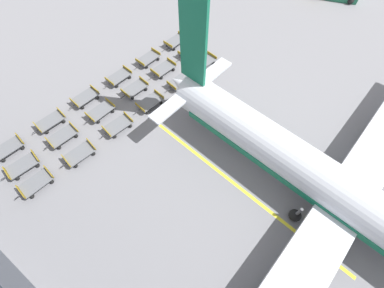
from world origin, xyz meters
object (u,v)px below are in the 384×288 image
at_px(baggage_dolly_row_mid_a_col_b, 163,69).
at_px(baggage_dolly_row_mid_a_col_d, 101,111).
at_px(baggage_dolly_row_near_col_b, 148,59).
at_px(baggage_dolly_row_near_col_c, 119,77).
at_px(baggage_dolly_row_mid_b_col_a, 204,62).
at_px(baggage_dolly_row_mid_b_col_b, 180,81).
at_px(baggage_dolly_row_near_col_d, 85,97).
at_px(baggage_dolly_row_mid_a_col_f, 23,166).
at_px(airplane, 359,206).
at_px(baggage_dolly_row_mid_b_col_d, 118,125).
at_px(baggage_dolly_row_mid_a_col_e, 63,136).
at_px(baggage_dolly_row_near_col_e, 51,121).
at_px(baggage_dolly_row_mid_b_col_f, 37,183).
at_px(baggage_dolly_row_mid_b_col_e, 80,154).
at_px(baggage_dolly_row_near_col_f, 8,148).
at_px(baggage_dolly_row_near_col_a, 175,41).
at_px(baggage_dolly_row_mid_a_col_c, 135,89).
at_px(baggage_dolly_row_mid_b_col_c, 150,102).
at_px(baggage_dolly_row_mid_a_col_a, 190,51).

bearing_deg(baggage_dolly_row_mid_a_col_b, baggage_dolly_row_mid_a_col_d, -8.69).
relative_size(baggage_dolly_row_near_col_b, baggage_dolly_row_near_col_c, 1.00).
height_order(baggage_dolly_row_mid_b_col_a, baggage_dolly_row_mid_b_col_b, same).
relative_size(baggage_dolly_row_near_col_d, baggage_dolly_row_mid_a_col_f, 1.00).
height_order(airplane, baggage_dolly_row_mid_b_col_b, airplane).
distance_m(baggage_dolly_row_mid_a_col_b, baggage_dolly_row_mid_b_col_d, 9.20).
height_order(baggage_dolly_row_near_col_d, baggage_dolly_row_mid_b_col_d, same).
distance_m(baggage_dolly_row_mid_a_col_d, baggage_dolly_row_mid_a_col_e, 4.44).
distance_m(baggage_dolly_row_near_col_e, baggage_dolly_row_mid_b_col_f, 6.80).
distance_m(baggage_dolly_row_near_col_d, baggage_dolly_row_mid_b_col_a, 14.27).
distance_m(airplane, baggage_dolly_row_near_col_e, 28.71).
height_order(baggage_dolly_row_near_col_b, baggage_dolly_row_mid_a_col_e, same).
height_order(baggage_dolly_row_mid_a_col_b, baggage_dolly_row_mid_b_col_b, same).
relative_size(baggage_dolly_row_near_col_d, baggage_dolly_row_mid_a_col_e, 1.00).
relative_size(baggage_dolly_row_near_col_c, baggage_dolly_row_mid_a_col_b, 1.00).
relative_size(baggage_dolly_row_mid_a_col_f, baggage_dolly_row_mid_b_col_e, 1.00).
bearing_deg(airplane, baggage_dolly_row_near_col_f, -66.63).
distance_m(baggage_dolly_row_near_col_b, baggage_dolly_row_mid_a_col_b, 2.65).
height_order(baggage_dolly_row_mid_a_col_f, baggage_dolly_row_mid_b_col_d, same).
xyz_separation_m(baggage_dolly_row_near_col_a, baggage_dolly_row_mid_a_col_c, (9.17, 1.35, 0.00)).
distance_m(baggage_dolly_row_near_col_a, baggage_dolly_row_mid_a_col_f, 22.32).
xyz_separation_m(baggage_dolly_row_mid_b_col_a, baggage_dolly_row_mid_b_col_e, (17.33, -2.49, 0.00)).
bearing_deg(baggage_dolly_row_mid_b_col_f, airplane, 119.18).
distance_m(baggage_dolly_row_near_col_b, baggage_dolly_row_mid_b_col_e, 14.31).
height_order(baggage_dolly_row_near_col_e, baggage_dolly_row_mid_a_col_e, same).
height_order(baggage_dolly_row_mid_b_col_a, baggage_dolly_row_mid_b_col_f, same).
bearing_deg(airplane, baggage_dolly_row_mid_a_col_c, -91.53).
distance_m(baggage_dolly_row_near_col_f, baggage_dolly_row_mid_a_col_e, 5.07).
height_order(baggage_dolly_row_near_col_a, baggage_dolly_row_near_col_d, same).
relative_size(baggage_dolly_row_mid_a_col_c, baggage_dolly_row_mid_b_col_e, 1.00).
height_order(baggage_dolly_row_near_col_d, baggage_dolly_row_near_col_e, same).
height_order(baggage_dolly_row_near_col_f, baggage_dolly_row_mid_b_col_f, same).
bearing_deg(baggage_dolly_row_near_col_b, airplane, 78.37).
height_order(baggage_dolly_row_near_col_f, baggage_dolly_row_mid_b_col_c, same).
bearing_deg(baggage_dolly_row_near_col_a, baggage_dolly_row_mid_b_col_b, 41.87).
relative_size(baggage_dolly_row_mid_a_col_b, baggage_dolly_row_mid_b_col_c, 1.00).
relative_size(baggage_dolly_row_near_col_e, baggage_dolly_row_mid_b_col_a, 1.00).
relative_size(baggage_dolly_row_mid_a_col_a, baggage_dolly_row_mid_b_col_e, 1.00).
height_order(baggage_dolly_row_near_col_c, baggage_dolly_row_mid_b_col_d, same).
bearing_deg(baggage_dolly_row_mid_a_col_a, baggage_dolly_row_mid_b_col_e, 0.35).
relative_size(baggage_dolly_row_mid_a_col_e, baggage_dolly_row_mid_b_col_f, 1.00).
height_order(baggage_dolly_row_near_col_f, baggage_dolly_row_mid_b_col_a, same).
distance_m(baggage_dolly_row_mid_a_col_c, baggage_dolly_row_mid_b_col_e, 9.36).
relative_size(baggage_dolly_row_near_col_f, baggage_dolly_row_mid_b_col_a, 1.00).
relative_size(baggage_dolly_row_mid_a_col_d, baggage_dolly_row_mid_b_col_c, 0.99).
bearing_deg(baggage_dolly_row_mid_a_col_b, baggage_dolly_row_mid_b_col_f, -0.18).
relative_size(baggage_dolly_row_mid_b_col_b, baggage_dolly_row_mid_b_col_c, 1.00).
bearing_deg(baggage_dolly_row_mid_a_col_d, baggage_dolly_row_near_col_c, -157.39).
bearing_deg(baggage_dolly_row_mid_a_col_d, baggage_dolly_row_near_col_d, -97.65).
height_order(baggage_dolly_row_near_col_e, baggage_dolly_row_mid_a_col_f, same).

